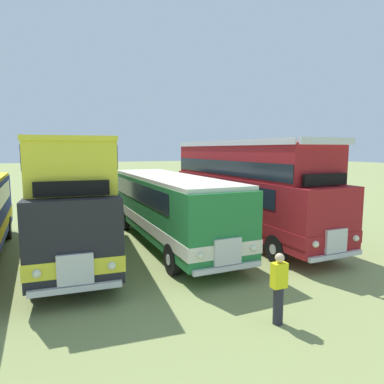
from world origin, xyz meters
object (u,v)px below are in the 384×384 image
Objects in this scene: marshal_person at (279,288)px; bus_eighth_in_row at (168,204)px; bus_seventh_in_row at (75,192)px; bus_ninth_in_row at (245,187)px.

bus_eighth_in_row is at bearing 91.85° from marshal_person.
bus_ninth_in_row reaches higher than bus_seventh_in_row.
marshal_person is at bearing -88.15° from bus_eighth_in_row.
bus_eighth_in_row is 6.12× the size of marshal_person.
bus_seventh_in_row is 5.98× the size of marshal_person.
bus_ninth_in_row is (7.67, -0.03, -0.11)m from bus_seventh_in_row.
bus_eighth_in_row reaches higher than marshal_person.
bus_eighth_in_row is at bearing 179.77° from bus_ninth_in_row.
bus_ninth_in_row is 6.39× the size of marshal_person.
bus_ninth_in_row is at bearing -0.23° from bus_eighth_in_row.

